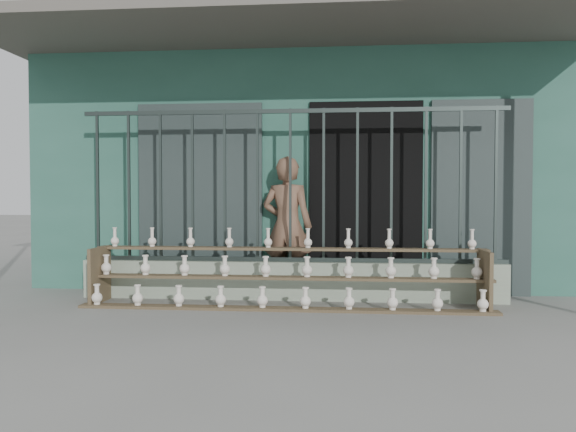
{
  "coord_description": "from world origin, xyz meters",
  "views": [
    {
      "loc": [
        0.57,
        -5.28,
        1.22
      ],
      "look_at": [
        0.0,
        1.0,
        1.0
      ],
      "focal_mm": 35.0,
      "sensor_mm": 36.0,
      "label": 1
    }
  ],
  "objects": [
    {
      "name": "ground",
      "position": [
        0.0,
        0.0,
        0.0
      ],
      "size": [
        60.0,
        60.0,
        0.0
      ],
      "primitive_type": "plane",
      "color": "slate"
    },
    {
      "name": "workshop_building",
      "position": [
        0.0,
        4.23,
        1.62
      ],
      "size": [
        7.4,
        6.6,
        3.21
      ],
      "color": "#2C5E4E",
      "rests_on": "ground"
    },
    {
      "name": "parapet_wall",
      "position": [
        0.0,
        1.3,
        0.23
      ],
      "size": [
        5.0,
        0.2,
        0.45
      ],
      "primitive_type": "cube",
      "color": "#94A48C",
      "rests_on": "ground"
    },
    {
      "name": "security_fence",
      "position": [
        -0.0,
        1.3,
        1.35
      ],
      "size": [
        5.0,
        0.04,
        1.8
      ],
      "color": "#283330",
      "rests_on": "parapet_wall"
    },
    {
      "name": "shelf_rack",
      "position": [
        -0.01,
        0.89,
        0.36
      ],
      "size": [
        4.5,
        0.68,
        0.85
      ],
      "color": "brown",
      "rests_on": "ground"
    },
    {
      "name": "elderly_woman",
      "position": [
        -0.06,
        1.56,
        0.85
      ],
      "size": [
        0.69,
        0.51,
        1.71
      ],
      "primitive_type": "imported",
      "rotation": [
        0.0,
        0.0,
        2.96
      ],
      "color": "brown",
      "rests_on": "ground"
    }
  ]
}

